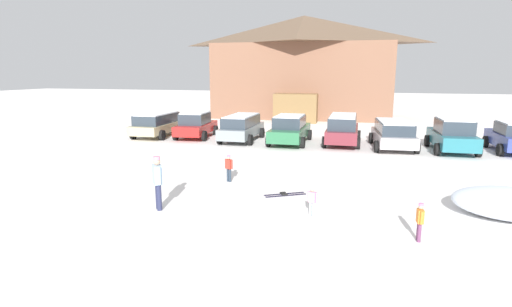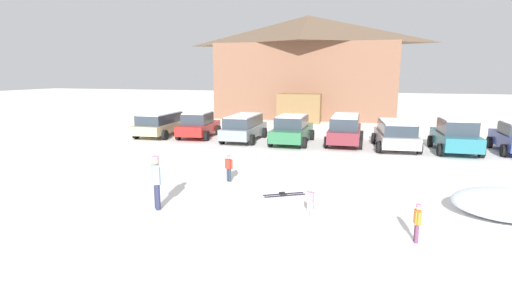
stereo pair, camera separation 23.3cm
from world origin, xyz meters
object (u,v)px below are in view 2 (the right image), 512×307
Objects in this scene: skier_child_in_pink_snowsuit at (310,200)px; skier_child_in_red_jacket at (229,167)px; pair_of_skis at (284,195)px; ski_lodge at (307,66)px; parked_green_coupe at (292,129)px; skier_child_in_orange_jacket at (417,221)px; parked_red_sedan at (198,125)px; skier_adult_in_blue_parka at (156,179)px; parked_grey_wagon at (244,127)px; plowed_snow_pile at (511,204)px; parked_teal_hatchback at (455,136)px; parked_beige_suv at (160,123)px; parked_maroon_van at (345,129)px; parked_silver_wagon at (396,134)px.

skier_child_in_red_jacket reaches higher than skier_child_in_pink_snowsuit.
pair_of_skis is (2.43, -1.11, -0.57)m from skier_child_in_red_jacket.
ski_lodge is at bearing 99.97° from skier_child_in_pink_snowsuit.
skier_child_in_orange_jacket is (5.82, -13.00, -0.29)m from parked_green_coupe.
skier_adult_in_blue_parka is (4.64, -13.07, 0.11)m from parked_red_sedan.
parked_grey_wagon is 1.48× the size of plowed_snow_pile.
parked_teal_hatchback is at bearing 77.03° from skier_child_in_orange_jacket.
parked_grey_wagon reaches higher than skier_child_in_orange_jacket.
parked_beige_suv is 0.99× the size of parked_grey_wagon.
parked_maroon_van is (3.03, 0.59, 0.07)m from parked_green_coupe.
parked_teal_hatchback reaches higher than parked_red_sedan.
skier_child_in_pink_snowsuit is 2.24m from pair_of_skis.
parked_maroon_van is 12.58m from skier_child_in_pink_snowsuit.
skier_adult_in_blue_parka is (7.29, -12.89, 0.10)m from parked_beige_suv.
parked_green_coupe is 2.84× the size of skier_adult_in_blue_parka.
parked_silver_wagon is at bearing -2.09° from parked_red_sedan.
ski_lodge is 24.57m from skier_child_in_red_jacket.
parked_maroon_van is at bearing 172.84° from parked_teal_hatchback.
skier_adult_in_blue_parka is (0.15, -27.80, -3.77)m from ski_lodge.
parked_beige_suv is at bearing -115.60° from ski_lodge.
parked_grey_wagon is 1.06× the size of parked_teal_hatchback.
parked_teal_hatchback reaches higher than parked_maroon_van.
skier_adult_in_blue_parka is (-4.64, -13.24, 0.02)m from parked_maroon_van.
parked_green_coupe is 12.75m from skier_adult_in_blue_parka.
parked_teal_hatchback reaches higher than parked_silver_wagon.
parked_red_sedan is at bearing 3.89° from parked_beige_suv.
parked_red_sedan reaches higher than skier_child_in_orange_jacket.
skier_child_in_orange_jacket is at bearing -89.97° from parked_silver_wagon.
parked_silver_wagon is at bearing 68.46° from pair_of_skis.
skier_adult_in_blue_parka is (-1.61, -12.65, 0.09)m from parked_green_coupe.
skier_child_in_orange_jacket is at bearing -78.38° from parked_maroon_van.
parked_red_sedan is 13.32m from pair_of_skis.
skier_adult_in_blue_parka is at bearing -97.26° from parked_green_coupe.
skier_child_in_red_jacket is 0.75× the size of pair_of_skis.
parked_green_coupe reaches higher than skier_child_in_orange_jacket.
skier_child_in_red_jacket is at bearing -110.70° from parked_maroon_van.
parked_green_coupe is at bearing 179.82° from parked_silver_wagon.
skier_adult_in_blue_parka is 1.19× the size of pair_of_skis.
skier_child_in_pink_snowsuit is at bearing -80.03° from ski_lodge.
skier_adult_in_blue_parka is at bearing -120.46° from parked_silver_wagon.
skier_child_in_red_jacket is (1.15, -24.19, -4.12)m from ski_lodge.
parked_grey_wagon is at bearing -175.11° from parked_maroon_van.
ski_lodge reaches higher than plowed_snow_pile.
parked_silver_wagon is 14.65m from skier_adult_in_blue_parka.
skier_child_in_pink_snowsuit is 0.53× the size of skier_adult_in_blue_parka.
parked_red_sedan is at bearing 176.14° from parked_green_coupe.
parked_beige_suv is 8.91m from parked_green_coupe.
parked_red_sedan is 0.89× the size of parked_green_coupe.
plowed_snow_pile is at bearing -67.87° from ski_lodge.
skier_adult_in_blue_parka reaches higher than parked_beige_suv.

